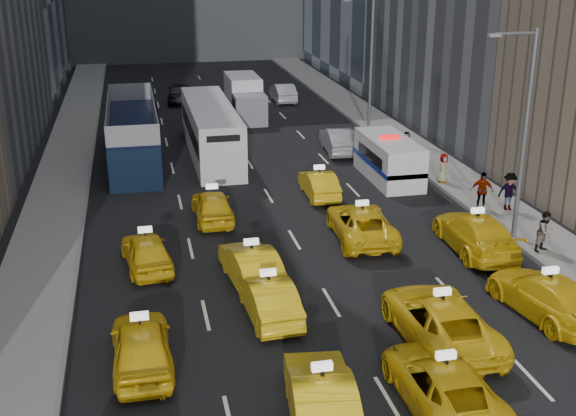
# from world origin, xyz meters

# --- Properties ---
(sidewalk_west) EXTENTS (3.00, 90.00, 0.15)m
(sidewalk_west) POSITION_xyz_m (-10.50, 25.00, 0.07)
(sidewalk_west) COLOR gray
(sidewalk_west) RESTS_ON ground
(sidewalk_east) EXTENTS (3.00, 90.00, 0.15)m
(sidewalk_east) POSITION_xyz_m (10.50, 25.00, 0.07)
(sidewalk_east) COLOR gray
(sidewalk_east) RESTS_ON ground
(curb_west) EXTENTS (0.15, 90.00, 0.18)m
(curb_west) POSITION_xyz_m (-9.05, 25.00, 0.09)
(curb_west) COLOR slate
(curb_west) RESTS_ON ground
(curb_east) EXTENTS (0.15, 90.00, 0.18)m
(curb_east) POSITION_xyz_m (9.05, 25.00, 0.09)
(curb_east) COLOR slate
(curb_east) RESTS_ON ground
(streetlight_near) EXTENTS (2.15, 0.22, 9.00)m
(streetlight_near) POSITION_xyz_m (9.18, 12.00, 4.92)
(streetlight_near) COLOR #595B60
(streetlight_near) RESTS_ON ground
(streetlight_far) EXTENTS (2.15, 0.22, 9.00)m
(streetlight_far) POSITION_xyz_m (9.18, 32.00, 4.92)
(streetlight_far) COLOR #595B60
(streetlight_far) RESTS_ON ground
(taxi_5) EXTENTS (2.21, 4.90, 1.56)m
(taxi_5) POSITION_xyz_m (-2.13, 1.29, 0.78)
(taxi_5) COLOR yellow
(taxi_5) RESTS_ON ground
(taxi_6) EXTENTS (2.34, 5.02, 1.39)m
(taxi_6) POSITION_xyz_m (1.36, 1.39, 0.70)
(taxi_6) COLOR yellow
(taxi_6) RESTS_ON ground
(taxi_8) EXTENTS (1.86, 4.44, 1.50)m
(taxi_8) POSITION_xyz_m (-6.70, 5.15, 0.75)
(taxi_8) COLOR yellow
(taxi_8) RESTS_ON ground
(taxi_9) EXTENTS (1.73, 4.35, 1.41)m
(taxi_9) POSITION_xyz_m (-2.37, 7.53, 0.70)
(taxi_9) COLOR yellow
(taxi_9) RESTS_ON ground
(taxi_10) EXTENTS (2.65, 5.62, 1.55)m
(taxi_10) POSITION_xyz_m (2.67, 4.66, 0.78)
(taxi_10) COLOR yellow
(taxi_10) RESTS_ON ground
(taxi_11) EXTENTS (2.70, 5.30, 1.47)m
(taxi_11) POSITION_xyz_m (6.97, 5.52, 0.74)
(taxi_11) COLOR yellow
(taxi_11) RESTS_ON ground
(taxi_12) EXTENTS (2.17, 4.30, 1.40)m
(taxi_12) POSITION_xyz_m (-6.33, 12.41, 0.70)
(taxi_12) COLOR yellow
(taxi_12) RESTS_ON ground
(taxi_13) EXTENTS (2.06, 4.67, 1.49)m
(taxi_13) POSITION_xyz_m (-2.52, 10.10, 0.75)
(taxi_13) COLOR yellow
(taxi_13) RESTS_ON ground
(taxi_14) EXTENTS (2.77, 5.33, 1.44)m
(taxi_14) POSITION_xyz_m (2.86, 13.49, 0.72)
(taxi_14) COLOR yellow
(taxi_14) RESTS_ON ground
(taxi_15) EXTENTS (2.48, 5.51, 1.57)m
(taxi_15) POSITION_xyz_m (7.12, 11.26, 0.78)
(taxi_15) COLOR yellow
(taxi_15) RESTS_ON ground
(taxi_16) EXTENTS (1.73, 4.23, 1.43)m
(taxi_16) POSITION_xyz_m (-3.18, 17.12, 0.72)
(taxi_16) COLOR yellow
(taxi_16) RESTS_ON ground
(taxi_17) EXTENTS (1.49, 4.05, 1.32)m
(taxi_17) POSITION_xyz_m (2.50, 19.39, 0.66)
(taxi_17) COLOR yellow
(taxi_17) RESTS_ON ground
(nypd_van) EXTENTS (2.96, 5.97, 2.45)m
(nypd_van) POSITION_xyz_m (6.92, 21.37, 1.11)
(nypd_van) COLOR silver
(nypd_van) RESTS_ON ground
(double_decker) EXTENTS (4.04, 12.27, 3.50)m
(double_decker) POSITION_xyz_m (-6.57, 27.96, 1.74)
(double_decker) COLOR black
(double_decker) RESTS_ON ground
(city_bus) EXTENTS (4.16, 12.34, 3.13)m
(city_bus) POSITION_xyz_m (-1.97, 28.19, 1.55)
(city_bus) COLOR silver
(city_bus) RESTS_ON ground
(box_truck) EXTENTS (2.83, 6.75, 3.01)m
(box_truck) POSITION_xyz_m (1.64, 37.90, 1.47)
(box_truck) COLOR silver
(box_truck) RESTS_ON ground
(misc_car_0) EXTENTS (1.99, 4.76, 1.53)m
(misc_car_0) POSITION_xyz_m (5.76, 27.28, 0.77)
(misc_car_0) COLOR #929599
(misc_car_0) RESTS_ON ground
(misc_car_1) EXTENTS (2.43, 5.14, 1.42)m
(misc_car_1) POSITION_xyz_m (-5.87, 39.44, 0.71)
(misc_car_1) COLOR black
(misc_car_1) RESTS_ON ground
(misc_car_2) EXTENTS (2.79, 5.49, 1.53)m
(misc_car_2) POSITION_xyz_m (2.51, 46.08, 0.76)
(misc_car_2) COLOR gray
(misc_car_2) RESTS_ON ground
(misc_car_3) EXTENTS (2.46, 4.99, 1.64)m
(misc_car_3) POSITION_xyz_m (-2.63, 44.70, 0.82)
(misc_car_3) COLOR black
(misc_car_3) RESTS_ON ground
(misc_car_4) EXTENTS (1.66, 4.54, 1.49)m
(misc_car_4) POSITION_xyz_m (5.62, 43.18, 0.74)
(misc_car_4) COLOR #AAABB2
(misc_car_4) RESTS_ON ground
(pedestrian_1) EXTENTS (0.95, 0.75, 1.72)m
(pedestrian_1) POSITION_xyz_m (9.72, 10.30, 1.01)
(pedestrian_1) COLOR gray
(pedestrian_1) RESTS_ON sidewalk_east
(pedestrian_2) EXTENTS (1.22, 0.60, 1.83)m
(pedestrian_2) POSITION_xyz_m (10.73, 15.16, 1.06)
(pedestrian_2) COLOR gray
(pedestrian_2) RESTS_ON sidewalk_east
(pedestrian_3) EXTENTS (1.17, 0.79, 1.84)m
(pedestrian_3) POSITION_xyz_m (9.49, 15.53, 1.07)
(pedestrian_3) COLOR gray
(pedestrian_3) RESTS_ON sidewalk_east
(pedestrian_4) EXTENTS (0.84, 0.58, 1.56)m
(pedestrian_4) POSITION_xyz_m (9.42, 19.83, 0.93)
(pedestrian_4) COLOR gray
(pedestrian_4) RESTS_ON sidewalk_east
(pedestrian_5) EXTENTS (1.48, 0.91, 1.54)m
(pedestrian_5) POSITION_xyz_m (9.26, 24.83, 0.92)
(pedestrian_5) COLOR gray
(pedestrian_5) RESTS_ON sidewalk_east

